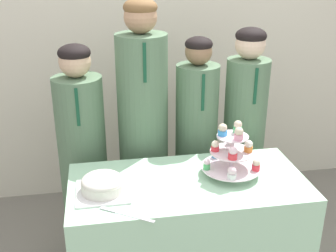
{
  "coord_description": "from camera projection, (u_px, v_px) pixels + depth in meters",
  "views": [
    {
      "loc": [
        -0.42,
        -1.55,
        1.86
      ],
      "look_at": [
        -0.1,
        0.32,
        1.08
      ],
      "focal_mm": 45.0,
      "sensor_mm": 36.0,
      "label": 1
    }
  ],
  "objects": [
    {
      "name": "wall_back",
      "position": [
        151.0,
        26.0,
        3.16
      ],
      "size": [
        9.0,
        0.06,
        2.7
      ],
      "color": "beige",
      "rests_on": "ground_plane"
    },
    {
      "name": "table",
      "position": [
        187.0,
        243.0,
        2.31
      ],
      "size": [
        1.22,
        0.59,
        0.78
      ],
      "color": "#A8DBB2",
      "rests_on": "ground_plane"
    },
    {
      "name": "round_cake",
      "position": [
        102.0,
        184.0,
        2.04
      ],
      "size": [
        0.26,
        0.26,
        0.1
      ],
      "color": "white",
      "rests_on": "table"
    },
    {
      "name": "cake_knife",
      "position": [
        118.0,
        212.0,
        1.89
      ],
      "size": [
        0.24,
        0.17,
        0.01
      ],
      "rotation": [
        0.0,
        0.0,
        -0.58
      ],
      "color": "silver",
      "rests_on": "table"
    },
    {
      "name": "cupcake_stand",
      "position": [
        232.0,
        152.0,
        2.17
      ],
      "size": [
        0.31,
        0.31,
        0.29
      ],
      "color": "silver",
      "rests_on": "table"
    },
    {
      "name": "student_0",
      "position": [
        83.0,
        162.0,
        2.6
      ],
      "size": [
        0.29,
        0.3,
        1.39
      ],
      "color": "#567556",
      "rests_on": "ground_plane"
    },
    {
      "name": "student_1",
      "position": [
        143.0,
        140.0,
        2.62
      ],
      "size": [
        0.3,
        0.31,
        1.63
      ],
      "color": "#567556",
      "rests_on": "ground_plane"
    },
    {
      "name": "student_2",
      "position": [
        196.0,
        152.0,
        2.71
      ],
      "size": [
        0.26,
        0.27,
        1.41
      ],
      "color": "#567556",
      "rests_on": "ground_plane"
    },
    {
      "name": "student_3",
      "position": [
        243.0,
        144.0,
        2.75
      ],
      "size": [
        0.27,
        0.27,
        1.46
      ],
      "color": "#567556",
      "rests_on": "ground_plane"
    }
  ]
}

